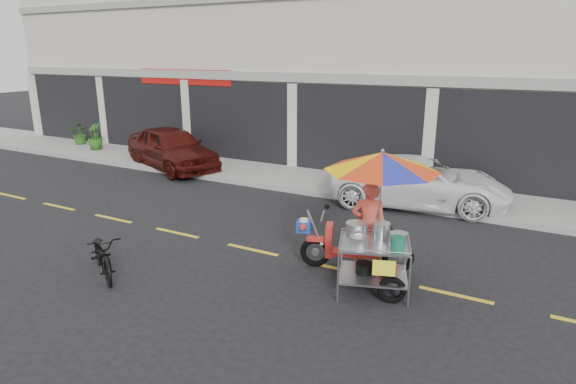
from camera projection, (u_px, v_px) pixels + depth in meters
The scene contains 10 objects.
ground at pixel (344, 270), 8.92m from camera, with size 90.00×90.00×0.00m, color black.
sidewalk at pixel (417, 193), 13.54m from camera, with size 45.00×3.00×0.15m, color gray.
shophouse_block at pixel (555, 41), 15.38m from camera, with size 36.00×8.11×10.40m.
centerline at pixel (344, 270), 8.92m from camera, with size 42.00×0.10×0.01m, color gold.
maroon_sedan at pixel (172, 148), 16.45m from camera, with size 1.72×4.27×1.45m, color #3D0D09.
white_pickup at pixel (420, 182), 12.55m from camera, with size 2.10×4.56×1.27m, color white.
plant_tall at pixel (80, 133), 20.11m from camera, with size 0.83×0.72×0.92m, color #265518.
plant_short at pixel (95, 136), 19.03m from camera, with size 0.59×0.59×1.05m, color #265518.
near_bicycle at pixel (103, 254), 8.61m from camera, with size 0.55×1.57×0.82m, color black.
food_vendor_rig at pixel (375, 199), 8.05m from camera, with size 2.83×2.36×2.44m.
Camera 1 is at (2.97, -7.66, 3.90)m, focal length 30.00 mm.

